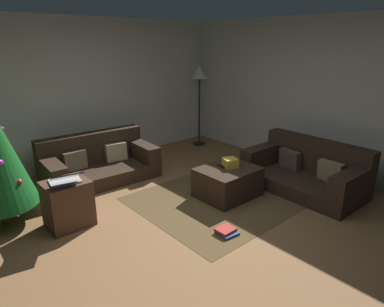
# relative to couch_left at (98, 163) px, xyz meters

# --- Properties ---
(ground_plane) EXTENTS (6.40, 6.40, 0.00)m
(ground_plane) POSITION_rel_couch_left_xyz_m (-0.00, -2.26, -0.27)
(ground_plane) COLOR brown
(rear_partition) EXTENTS (6.40, 0.12, 2.60)m
(rear_partition) POSITION_rel_couch_left_xyz_m (-0.00, 0.88, 1.03)
(rear_partition) COLOR beige
(rear_partition) RESTS_ON ground_plane
(corner_partition) EXTENTS (0.12, 6.40, 2.60)m
(corner_partition) POSITION_rel_couch_left_xyz_m (3.14, -2.26, 1.03)
(corner_partition) COLOR beige
(corner_partition) RESTS_ON ground_plane
(couch_left) EXTENTS (1.83, 1.04, 0.73)m
(couch_left) POSITION_rel_couch_left_xyz_m (0.00, 0.00, 0.00)
(couch_left) COLOR #332319
(couch_left) RESTS_ON ground_plane
(couch_right) EXTENTS (0.98, 1.76, 0.74)m
(couch_right) POSITION_rel_couch_left_xyz_m (2.26, -2.50, 0.01)
(couch_right) COLOR #332319
(couch_right) RESTS_ON ground_plane
(ottoman) EXTENTS (0.84, 0.68, 0.44)m
(ottoman) POSITION_rel_couch_left_xyz_m (1.13, -1.89, -0.05)
(ottoman) COLOR #332319
(ottoman) RESTS_ON ground_plane
(gift_box) EXTENTS (0.25, 0.25, 0.13)m
(gift_box) POSITION_rel_couch_left_xyz_m (1.19, -1.87, 0.23)
(gift_box) COLOR gold
(gift_box) RESTS_ON ottoman
(tv_remote) EXTENTS (0.07, 0.17, 0.02)m
(tv_remote) POSITION_rel_couch_left_xyz_m (1.11, -1.78, 0.18)
(tv_remote) COLOR black
(tv_remote) RESTS_ON ottoman
(side_table) EXTENTS (0.52, 0.44, 0.58)m
(side_table) POSITION_rel_couch_left_xyz_m (-0.97, -1.16, 0.02)
(side_table) COLOR #4C3323
(side_table) RESTS_ON ground_plane
(laptop) EXTENTS (0.42, 0.49, 0.20)m
(laptop) POSITION_rel_couch_left_xyz_m (-0.98, -1.23, 0.37)
(laptop) COLOR silver
(laptop) RESTS_ON side_table
(book_stack) EXTENTS (0.24, 0.24, 0.07)m
(book_stack) POSITION_rel_couch_left_xyz_m (0.36, -2.60, -0.24)
(book_stack) COLOR #2D5193
(book_stack) RESTS_ON ground_plane
(corner_lamp) EXTENTS (0.36, 0.36, 1.69)m
(corner_lamp) POSITION_rel_couch_left_xyz_m (2.57, 0.34, 1.17)
(corner_lamp) COLOR black
(corner_lamp) RESTS_ON ground_plane
(area_rug) EXTENTS (2.60, 2.00, 0.01)m
(area_rug) POSITION_rel_couch_left_xyz_m (1.13, -1.89, -0.27)
(area_rug) COLOR brown
(area_rug) RESTS_ON ground_plane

